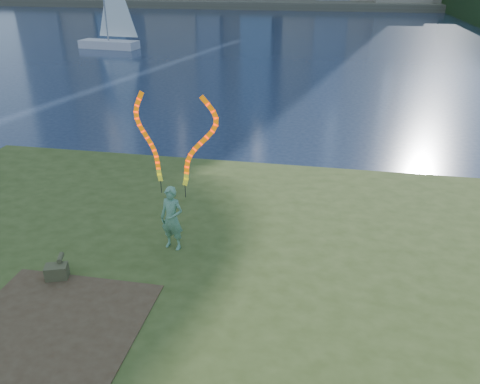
# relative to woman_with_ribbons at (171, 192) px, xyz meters

# --- Properties ---
(ground) EXTENTS (320.00, 320.00, 0.00)m
(ground) POSITION_rel_woman_with_ribbons_xyz_m (0.83, 0.20, -2.23)
(ground) COLOR #192640
(ground) RESTS_ON ground
(grassy_knoll) EXTENTS (20.00, 18.00, 0.80)m
(grassy_knoll) POSITION_rel_woman_with_ribbons_xyz_m (0.83, -2.09, -1.89)
(grassy_knoll) COLOR #39491A
(grassy_knoll) RESTS_ON ground
(dirt_patch) EXTENTS (3.20, 3.00, 0.02)m
(dirt_patch) POSITION_rel_woman_with_ribbons_xyz_m (-1.37, -3.00, -1.42)
(dirt_patch) COLOR #47331E
(dirt_patch) RESTS_ON grassy_knoll
(far_shore) EXTENTS (320.00, 40.00, 1.20)m
(far_shore) POSITION_rel_woman_with_ribbons_xyz_m (0.83, 95.20, -1.63)
(far_shore) COLOR #4F4A3A
(far_shore) RESTS_ON ground
(woman_with_ribbons) EXTENTS (1.98, 0.55, 3.93)m
(woman_with_ribbons) POSITION_rel_woman_with_ribbons_xyz_m (0.00, 0.00, 0.00)
(woman_with_ribbons) COLOR #0E662C
(woman_with_ribbons) RESTS_ON grassy_knoll
(canvas_bag) EXTENTS (0.52, 0.59, 0.43)m
(canvas_bag) POSITION_rel_woman_with_ribbons_xyz_m (-2.04, -1.63, -1.25)
(canvas_bag) COLOR #4B472B
(canvas_bag) RESTS_ON grassy_knoll
(sailboat) EXTENTS (5.76, 2.35, 8.64)m
(sailboat) POSITION_rel_woman_with_ribbons_xyz_m (-16.20, 32.10, -0.74)
(sailboat) COLOR silver
(sailboat) RESTS_ON ground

